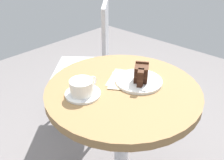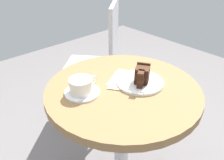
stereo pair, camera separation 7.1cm
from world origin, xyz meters
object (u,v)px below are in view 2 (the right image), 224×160
cake_plate (140,82)px  cake_slice (142,75)px  napkin (129,81)px  saucer (82,92)px  coffee_cup (81,85)px  fork (147,87)px  cafe_chair (102,57)px  teaspoon (86,96)px

cake_plate → cake_slice: 0.04m
napkin → cake_slice: bearing=-72.8°
saucer → coffee_cup: coffee_cup is taller
fork → cafe_chair: (0.31, 0.66, -0.19)m
teaspoon → napkin: (0.22, -0.02, -0.01)m
teaspoon → saucer: bearing=-123.3°
saucer → cake_slice: bearing=-27.9°
cake_slice → cafe_chair: bearing=64.2°
saucer → cake_slice: cake_slice is taller
saucer → cake_slice: 0.26m
saucer → cafe_chair: 0.75m
coffee_cup → fork: (0.22, -0.16, -0.03)m
fork → coffee_cup: bearing=-54.5°
coffee_cup → cake_plate: 0.26m
napkin → cafe_chair: bearing=60.5°
teaspoon → cake_slice: size_ratio=1.05×
coffee_cup → napkin: coffee_cup is taller
cake_slice → cafe_chair: cafe_chair is taller
teaspoon → cake_slice: cake_slice is taller
fork → napkin: size_ratio=0.56×
cake_slice → napkin: cake_slice is taller
cake_plate → cafe_chair: (0.30, 0.61, -0.18)m
coffee_cup → napkin: size_ratio=0.55×
saucer → napkin: bearing=-16.5°
fork → cake_slice: bearing=-124.3°
teaspoon → napkin: teaspoon is taller
coffee_cup → cake_slice: (0.23, -0.12, 0.01)m
cake_slice → fork: bearing=-106.0°
coffee_cup → cafe_chair: cafe_chair is taller
cake_plate → napkin: bearing=116.9°
cake_plate → teaspoon: bearing=164.9°
napkin → coffee_cup: bearing=164.0°
coffee_cup → cafe_chair: (0.53, 0.50, -0.21)m
fork → cafe_chair: bearing=-133.6°
saucer → fork: (0.22, -0.16, 0.01)m
coffee_cup → cafe_chair: size_ratio=0.14×
napkin → teaspoon: bearing=174.6°
cake_slice → fork: cake_slice is taller
cake_plate → saucer: bearing=155.3°
coffee_cup → saucer: bearing=22.3°
coffee_cup → napkin: 0.22m
cake_plate → cake_slice: (-0.00, -0.01, 0.04)m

